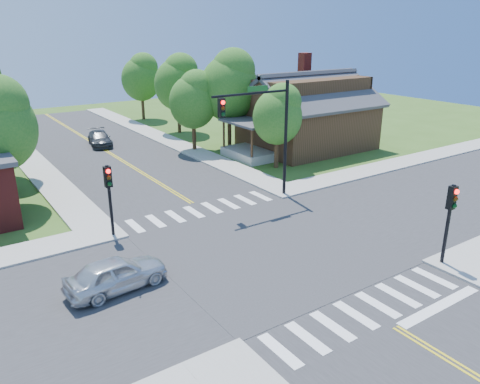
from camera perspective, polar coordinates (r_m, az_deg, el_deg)
ground at (r=22.70m, az=3.34°, el=-7.05°), size 100.00×100.00×0.00m
road_ns at (r=22.69m, az=3.34°, el=-7.00°), size 10.00×90.00×0.04m
road_ew at (r=22.69m, az=3.34°, el=-6.99°), size 90.00×10.00×0.04m
intersection_patch at (r=22.70m, az=3.34°, el=-7.05°), size 10.20×10.20×0.06m
sidewalk_ne at (r=43.78m, az=7.26°, el=6.02°), size 40.00×40.00×0.14m
crosswalk_north at (r=27.42m, az=-4.55°, el=-2.17°), size 8.85×2.00×0.01m
crosswalk_south at (r=18.82m, az=15.21°, el=-13.67°), size 8.85×2.00×0.01m
centerline at (r=22.68m, az=3.34°, el=-6.94°), size 0.30×90.00×0.01m
stop_bar at (r=19.95m, az=23.15°, el=-12.77°), size 4.60×0.45×0.09m
signal_mast_ne at (r=27.65m, az=2.95°, el=8.44°), size 5.30×0.42×7.20m
signal_pole_se at (r=22.16m, az=24.27°, el=-2.00°), size 0.34×0.42×3.80m
signal_pole_nw at (r=23.88m, az=-15.68°, el=0.51°), size 0.34×0.42×3.80m
house_ne at (r=41.52m, az=8.16°, el=9.84°), size 13.05×8.80×7.11m
tree_e_a at (r=34.96m, az=4.76°, el=9.57°), size 3.74×3.55×6.36m
tree_e_b at (r=40.51m, az=-1.20°, el=13.07°), size 5.05×4.80×8.58m
tree_e_c at (r=47.64m, az=-7.52°, el=13.28°), size 4.62×4.39×7.85m
tree_e_d at (r=55.57m, az=-11.90°, el=13.67°), size 4.42×4.20×7.51m
tree_house at (r=40.06m, az=-5.62°, el=11.31°), size 4.05×3.85×6.89m
tree_bldg at (r=35.04m, az=-26.76°, el=7.67°), size 3.78×3.59×6.42m
car_silver at (r=19.77m, az=-14.85°, el=-9.70°), size 2.40×4.42×1.40m
car_dgrey at (r=44.16m, az=-16.72°, el=6.22°), size 3.31×4.99×1.27m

